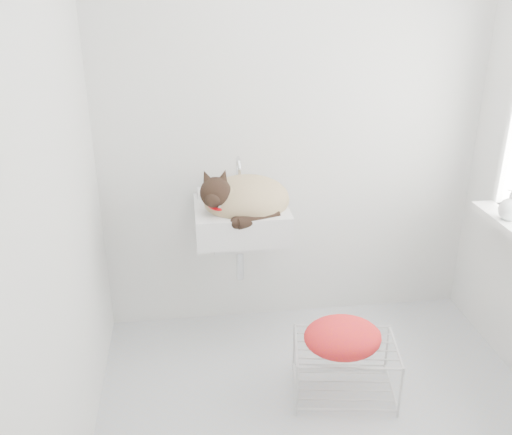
{
  "coord_description": "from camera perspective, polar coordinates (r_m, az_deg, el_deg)",
  "views": [
    {
      "loc": [
        -0.6,
        -2.03,
        1.98
      ],
      "look_at": [
        -0.27,
        0.5,
        0.88
      ],
      "focal_mm": 39.36,
      "sensor_mm": 36.0,
      "label": 1
    }
  ],
  "objects": [
    {
      "name": "floor",
      "position": [
        2.9,
        7.11,
        -20.0
      ],
      "size": [
        2.2,
        2.0,
        0.02
      ],
      "primitive_type": "cube",
      "color": "#B8B8B8",
      "rests_on": "ground"
    },
    {
      "name": "back_wall",
      "position": [
        3.17,
        3.81,
        9.98
      ],
      "size": [
        2.2,
        0.02,
        2.5
      ],
      "primitive_type": "cube",
      "color": "silver",
      "rests_on": "ground"
    },
    {
      "name": "left_wall",
      "position": [
        2.21,
        -19.96,
        2.64
      ],
      "size": [
        0.02,
        2.0,
        2.5
      ],
      "primitive_type": "cube",
      "color": "silver",
      "rests_on": "ground"
    },
    {
      "name": "sink",
      "position": [
        3.0,
        -1.54,
        1.22
      ],
      "size": [
        0.5,
        0.43,
        0.2
      ],
      "primitive_type": "cube",
      "color": "white",
      "rests_on": "back_wall"
    },
    {
      "name": "faucet",
      "position": [
        3.12,
        -1.91,
        4.83
      ],
      "size": [
        0.18,
        0.13,
        0.18
      ],
      "primitive_type": null,
      "color": "silver",
      "rests_on": "sink"
    },
    {
      "name": "cat",
      "position": [
        2.97,
        -1.29,
        1.84
      ],
      "size": [
        0.48,
        0.4,
        0.3
      ],
      "rotation": [
        0.0,
        0.0,
        0.05
      ],
      "color": "tan",
      "rests_on": "sink"
    },
    {
      "name": "wire_rack",
      "position": [
        2.98,
        8.96,
        -14.92
      ],
      "size": [
        0.54,
        0.42,
        0.3
      ],
      "primitive_type": "cube",
      "rotation": [
        0.0,
        0.0,
        -0.16
      ],
      "color": "silver",
      "rests_on": "floor"
    },
    {
      "name": "towel",
      "position": [
        2.82,
        8.73,
        -12.78
      ],
      "size": [
        0.39,
        0.29,
        0.16
      ],
      "primitive_type": "ellipsoid",
      "rotation": [
        0.0,
        0.0,
        -0.05
      ],
      "color": "#FF3D00",
      "rests_on": "wire_rack"
    },
    {
      "name": "bottle_c",
      "position": [
        3.11,
        24.28,
        -0.13
      ],
      "size": [
        0.17,
        0.17,
        0.15
      ],
      "primitive_type": "imported",
      "rotation": [
        0.0,
        0.0,
        4.02
      ],
      "color": "white",
      "rests_on": "windowsill"
    }
  ]
}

